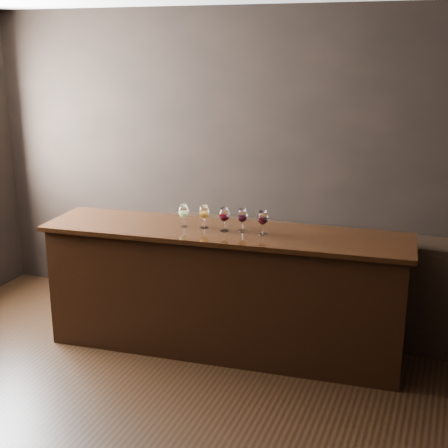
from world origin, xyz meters
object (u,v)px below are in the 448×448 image
(glass_red_a, at_px, (224,215))
(glass_white, at_px, (183,212))
(bar_counter, at_px, (224,293))
(back_bar_shelf, at_px, (300,279))
(glass_red_b, at_px, (242,216))
(glass_red_c, at_px, (263,218))
(glass_amber, at_px, (204,213))

(glass_red_a, bearing_deg, glass_white, -179.36)
(bar_counter, relative_size, glass_white, 15.47)
(bar_counter, xyz_separation_m, glass_white, (-0.34, -0.03, 0.67))
(bar_counter, xyz_separation_m, back_bar_shelf, (0.49, 0.63, -0.04))
(bar_counter, bearing_deg, glass_red_b, 1.65)
(glass_red_a, bearing_deg, glass_red_c, 4.22)
(bar_counter, bearing_deg, glass_red_c, -4.52)
(glass_red_b, distance_m, glass_red_c, 0.17)
(bar_counter, xyz_separation_m, glass_red_a, (0.01, -0.02, 0.67))
(bar_counter, height_order, glass_red_a, glass_red_a)
(bar_counter, distance_m, glass_white, 0.75)
(glass_red_a, relative_size, glass_red_b, 1.04)
(back_bar_shelf, height_order, glass_white, glass_white)
(bar_counter, relative_size, glass_red_c, 14.99)
(glass_red_a, height_order, glass_red_c, glass_red_a)
(glass_red_b, bearing_deg, glass_white, -175.04)
(bar_counter, bearing_deg, glass_white, 179.59)
(bar_counter, distance_m, glass_red_c, 0.74)
(glass_red_a, relative_size, glass_red_c, 1.01)
(glass_red_a, height_order, glass_red_b, glass_red_a)
(glass_white, bearing_deg, glass_red_b, 4.96)
(glass_white, xyz_separation_m, glass_red_c, (0.66, 0.03, 0.00))
(back_bar_shelf, distance_m, glass_amber, 1.15)
(glass_amber, xyz_separation_m, glass_red_b, (0.32, 0.01, -0.00))
(glass_amber, relative_size, glass_red_b, 1.01)
(glass_white, relative_size, glass_amber, 0.99)
(back_bar_shelf, bearing_deg, glass_amber, -136.65)
(glass_red_a, distance_m, glass_red_b, 0.14)
(glass_red_a, bearing_deg, glass_red_b, 15.60)
(glass_white, bearing_deg, glass_amber, 11.18)
(bar_counter, height_order, back_bar_shelf, bar_counter)
(back_bar_shelf, distance_m, glass_white, 1.27)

